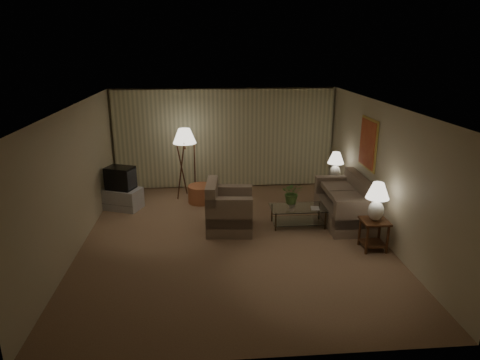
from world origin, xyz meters
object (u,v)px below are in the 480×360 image
at_px(ottoman, 201,194).
at_px(vase, 292,205).
at_px(table_lamp_near, 377,198).
at_px(table_lamp_far, 336,163).
at_px(side_table_near, 374,230).
at_px(tv_cabinet, 122,198).
at_px(crt_tv, 120,178).
at_px(coffee_table, 298,213).
at_px(sofa, 344,205).
at_px(floor_lamp, 185,162).
at_px(side_table_far, 334,187).
at_px(armchair, 230,211).

relative_size(ottoman, vase, 4.60).
xyz_separation_m(table_lamp_near, table_lamp_far, (0.00, 2.60, -0.04)).
distance_m(side_table_near, vase, 1.84).
height_order(table_lamp_near, vase, table_lamp_near).
height_order(table_lamp_far, ottoman, table_lamp_far).
relative_size(table_lamp_near, table_lamp_far, 1.09).
bearing_deg(tv_cabinet, crt_tv, 0.00).
bearing_deg(coffee_table, table_lamp_far, 48.52).
distance_m(coffee_table, ottoman, 2.67).
distance_m(sofa, floor_lamp, 4.06).
xyz_separation_m(sofa, tv_cabinet, (-5.05, 1.26, -0.15)).
distance_m(side_table_far, floor_lamp, 3.79).
relative_size(table_lamp_near, tv_cabinet, 0.73).
xyz_separation_m(table_lamp_far, coffee_table, (-1.19, -1.35, -0.73)).
relative_size(coffee_table, tv_cabinet, 1.17).
distance_m(coffee_table, vase, 0.26).
xyz_separation_m(side_table_far, coffee_table, (-1.19, -1.35, -0.11)).
bearing_deg(side_table_near, table_lamp_near, 0.00).
bearing_deg(coffee_table, side_table_far, 48.52).
relative_size(armchair, table_lamp_near, 1.57).
distance_m(side_table_near, tv_cabinet, 5.82).
bearing_deg(table_lamp_near, armchair, 156.96).
bearing_deg(floor_lamp, tv_cabinet, -155.99).
xyz_separation_m(table_lamp_far, floor_lamp, (-3.68, 0.68, -0.07)).
xyz_separation_m(side_table_far, table_lamp_far, (0.00, 0.00, 0.62)).
height_order(sofa, armchair, armchair).
bearing_deg(table_lamp_near, vase, 137.06).
bearing_deg(sofa, table_lamp_far, 174.19).
bearing_deg(table_lamp_far, crt_tv, 179.92).
bearing_deg(crt_tv, armchair, -8.68).
relative_size(table_lamp_far, ottoman, 1.06).
xyz_separation_m(ottoman, vase, (1.96, -1.63, 0.27)).
xyz_separation_m(side_table_near, tv_cabinet, (-5.20, 2.61, -0.16)).
relative_size(table_lamp_near, coffee_table, 0.62).
bearing_deg(table_lamp_near, crt_tv, 153.37).
height_order(side_table_far, floor_lamp, floor_lamp).
distance_m(armchair, side_table_near, 2.93).
xyz_separation_m(sofa, coffee_table, (-1.04, -0.10, -0.12)).
xyz_separation_m(armchair, side_table_near, (2.69, -1.15, -0.02)).
bearing_deg(side_table_far, crt_tv, 179.92).
height_order(coffee_table, vase, vase).
distance_m(tv_cabinet, vase, 4.10).
height_order(side_table_near, table_lamp_far, table_lamp_far).
relative_size(armchair, side_table_near, 1.96).
distance_m(armchair, table_lamp_near, 2.99).
bearing_deg(crt_tv, vase, 2.18).
bearing_deg(tv_cabinet, ottoman, 29.65).
bearing_deg(coffee_table, vase, -180.00).
bearing_deg(side_table_far, table_lamp_near, -90.00).
bearing_deg(table_lamp_far, ottoman, 175.23).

